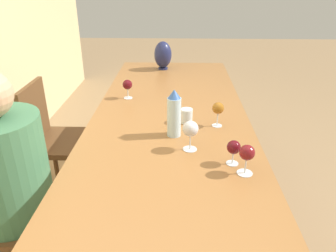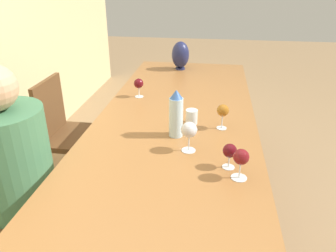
{
  "view_description": "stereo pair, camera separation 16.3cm",
  "coord_description": "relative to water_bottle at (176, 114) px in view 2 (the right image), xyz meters",
  "views": [
    {
      "loc": [
        -1.5,
        -0.05,
        1.58
      ],
      "look_at": [
        -0.03,
        0.0,
        0.88
      ],
      "focal_mm": 35.0,
      "sensor_mm": 36.0,
      "label": 1
    },
    {
      "loc": [
        -1.49,
        -0.21,
        1.58
      ],
      "look_at": [
        -0.03,
        0.0,
        0.88
      ],
      "focal_mm": 35.0,
      "sensor_mm": 36.0,
      "label": 2
    }
  ],
  "objects": [
    {
      "name": "vase",
      "position": [
        1.29,
        0.12,
        0.0
      ],
      "size": [
        0.15,
        0.15,
        0.25
      ],
      "color": "#1E234C",
      "rests_on": "dining_table"
    },
    {
      "name": "wine_glass_2",
      "position": [
        -0.28,
        -0.27,
        -0.04
      ],
      "size": [
        0.06,
        0.06,
        0.12
      ],
      "color": "silver",
      "rests_on": "dining_table"
    },
    {
      "name": "water_tumbler",
      "position": [
        0.17,
        -0.07,
        -0.08
      ],
      "size": [
        0.07,
        0.07,
        0.08
      ],
      "color": "silver",
      "rests_on": "dining_table"
    },
    {
      "name": "wine_glass_3",
      "position": [
        0.55,
        0.33,
        -0.03
      ],
      "size": [
        0.07,
        0.07,
        0.13
      ],
      "color": "silver",
      "rests_on": "dining_table"
    },
    {
      "name": "dining_table",
      "position": [
        -0.07,
        0.03,
        -0.19
      ],
      "size": [
        3.18,
        0.95,
        0.78
      ],
      "color": "#936033",
      "rests_on": "ground_plane"
    },
    {
      "name": "chair_near",
      "position": [
        -0.3,
        0.86,
        -0.42
      ],
      "size": [
        0.44,
        0.44,
        0.88
      ],
      "color": "brown",
      "rests_on": "ground_plane"
    },
    {
      "name": "chair_far",
      "position": [
        0.5,
        0.86,
        -0.42
      ],
      "size": [
        0.44,
        0.44,
        0.88
      ],
      "color": "brown",
      "rests_on": "ground_plane"
    },
    {
      "name": "ground_plane",
      "position": [
        -0.07,
        0.03,
        -0.9
      ],
      "size": [
        14.0,
        14.0,
        0.0
      ],
      "primitive_type": "plane",
      "color": "#937551"
    },
    {
      "name": "wine_glass_0",
      "position": [
        -0.15,
        -0.08,
        -0.02
      ],
      "size": [
        0.08,
        0.08,
        0.15
      ],
      "color": "silver",
      "rests_on": "dining_table"
    },
    {
      "name": "wine_glass_5",
      "position": [
        0.12,
        -0.24,
        -0.02
      ],
      "size": [
        0.07,
        0.07,
        0.14
      ],
      "color": "silver",
      "rests_on": "dining_table"
    },
    {
      "name": "person_near",
      "position": [
        -0.3,
        0.77,
        -0.26
      ],
      "size": [
        0.39,
        0.39,
        1.22
      ],
      "color": "#2D2D38",
      "rests_on": "ground_plane"
    },
    {
      "name": "water_bottle",
      "position": [
        0.0,
        0.0,
        0.0
      ],
      "size": [
        0.07,
        0.07,
        0.26
      ],
      "color": "silver",
      "rests_on": "dining_table"
    },
    {
      "name": "wine_glass_6",
      "position": [
        -0.36,
        -0.32,
        -0.03
      ],
      "size": [
        0.07,
        0.07,
        0.14
      ],
      "color": "silver",
      "rests_on": "dining_table"
    }
  ]
}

